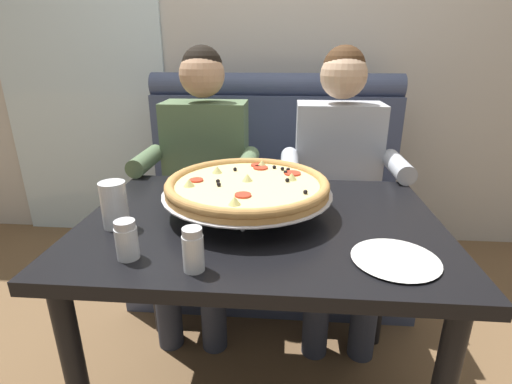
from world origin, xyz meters
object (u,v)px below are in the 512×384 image
object	(u,v)px
dining_table	(261,247)
shaker_pepper_flakes	(127,242)
drinking_glass	(115,207)
patio_chair	(123,136)
diner_left	(203,171)
diner_right	(339,174)
booth_bench	(271,211)
plate_near_left	(396,257)
shaker_parmesan	(193,253)
pizza	(247,186)

from	to	relation	value
dining_table	shaker_pepper_flakes	distance (m)	0.45
drinking_glass	patio_chair	distance (m)	2.46
diner_left	drinking_glass	xyz separation A→B (m)	(-0.11, -0.70, 0.10)
diner_left	diner_right	size ratio (longest dim) A/B	1.00
booth_bench	diner_left	distance (m)	0.52
diner_right	plate_near_left	distance (m)	0.84
dining_table	drinking_glass	world-z (taller)	drinking_glass
booth_bench	dining_table	bearing A→B (deg)	-90.00
shaker_pepper_flakes	plate_near_left	distance (m)	0.69
shaker_pepper_flakes	plate_near_left	world-z (taller)	shaker_pepper_flakes
shaker_parmesan	plate_near_left	bearing A→B (deg)	9.43
shaker_parmesan	diner_left	bearing A→B (deg)	100.97
diner_left	patio_chair	distance (m)	1.89
pizza	drinking_glass	size ratio (longest dim) A/B	3.90
plate_near_left	booth_bench	bearing A→B (deg)	108.03
pizza	shaker_pepper_flakes	size ratio (longest dim) A/B	5.28
pizza	plate_near_left	distance (m)	0.51
pizza	shaker_pepper_flakes	xyz separation A→B (m)	(-0.28, -0.33, -0.05)
diner_left	dining_table	bearing A→B (deg)	-62.19
diner_left	patio_chair	bearing A→B (deg)	124.43
diner_right	drinking_glass	world-z (taller)	diner_right
diner_left	shaker_parmesan	distance (m)	0.95
dining_table	shaker_pepper_flakes	world-z (taller)	shaker_pepper_flakes
pizza	drinking_glass	bearing A→B (deg)	-159.19
dining_table	booth_bench	bearing A→B (deg)	90.00
booth_bench	plate_near_left	world-z (taller)	booth_bench
shaker_pepper_flakes	plate_near_left	xyz separation A→B (m)	(0.69, 0.04, -0.03)
diner_left	shaker_parmesan	world-z (taller)	diner_left
shaker_pepper_flakes	drinking_glass	size ratio (longest dim) A/B	0.74
shaker_parmesan	plate_near_left	distance (m)	0.51
diner_left	drinking_glass	size ratio (longest dim) A/B	9.00
booth_bench	plate_near_left	bearing A→B (deg)	-71.97
diner_left	shaker_pepper_flakes	bearing A→B (deg)	-90.25
booth_bench	diner_left	bearing A→B (deg)	-140.32
dining_table	diner_left	xyz separation A→B (m)	(-0.32, 0.61, 0.06)
patio_chair	drinking_glass	bearing A→B (deg)	-67.14
diner_left	diner_right	xyz separation A→B (m)	(0.64, 0.00, 0.00)
shaker_parmesan	patio_chair	distance (m)	2.78
diner_right	patio_chair	distance (m)	2.31
drinking_glass	diner_right	bearing A→B (deg)	42.86
shaker_pepper_flakes	shaker_parmesan	bearing A→B (deg)	-13.40
diner_right	pizza	world-z (taller)	diner_right
patio_chair	shaker_pepper_flakes	bearing A→B (deg)	-66.48
diner_right	booth_bench	bearing A→B (deg)	140.32
diner_right	pizza	size ratio (longest dim) A/B	2.31
dining_table	diner_left	distance (m)	0.69
dining_table	shaker_parmesan	world-z (taller)	shaker_parmesan
shaker_pepper_flakes	drinking_glass	distance (m)	0.21
shaker_pepper_flakes	shaker_parmesan	xyz separation A→B (m)	(0.18, -0.04, 0.00)
dining_table	patio_chair	xyz separation A→B (m)	(-1.38, 2.16, -0.12)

